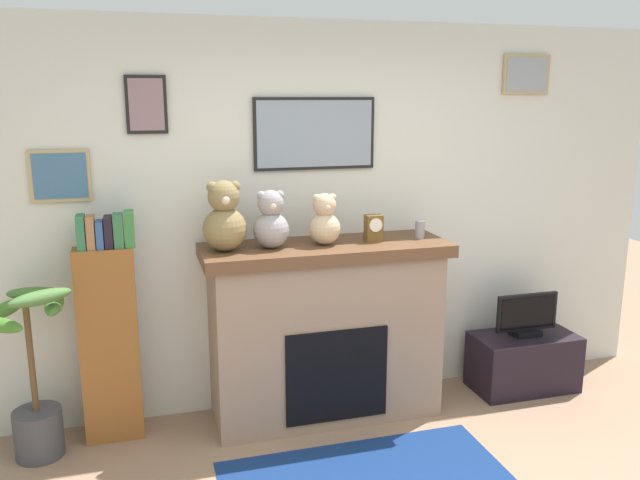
% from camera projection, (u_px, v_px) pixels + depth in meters
% --- Properties ---
extents(back_wall, '(5.20, 0.15, 2.60)m').
position_uv_depth(back_wall, '(313.00, 217.00, 4.44)').
color(back_wall, silver).
rests_on(back_wall, ground_plane).
extents(fireplace, '(1.60, 0.58, 1.19)m').
position_uv_depth(fireplace, '(325.00, 330.00, 4.29)').
color(fireplace, '#937660').
rests_on(fireplace, ground_plane).
extents(bookshelf, '(0.37, 0.16, 1.45)m').
position_uv_depth(bookshelf, '(109.00, 334.00, 3.96)').
color(bookshelf, brown).
rests_on(bookshelf, ground_plane).
extents(potted_plant, '(0.58, 0.57, 1.08)m').
position_uv_depth(potted_plant, '(34.00, 385.00, 3.79)').
color(potted_plant, '#3F3F44').
rests_on(potted_plant, ground_plane).
extents(tv_stand, '(0.75, 0.40, 0.41)m').
position_uv_depth(tv_stand, '(523.00, 362.00, 4.75)').
color(tv_stand, black).
rests_on(tv_stand, ground_plane).
extents(television, '(0.48, 0.14, 0.31)m').
position_uv_depth(television, '(527.00, 316.00, 4.67)').
color(television, black).
rests_on(television, tv_stand).
extents(candle_jar, '(0.06, 0.06, 0.12)m').
position_uv_depth(candle_jar, '(420.00, 229.00, 4.30)').
color(candle_jar, gray).
rests_on(candle_jar, fireplace).
extents(mantel_clock, '(0.11, 0.08, 0.17)m').
position_uv_depth(mantel_clock, '(374.00, 228.00, 4.21)').
color(mantel_clock, brown).
rests_on(mantel_clock, fireplace).
extents(teddy_bear_tan, '(0.27, 0.27, 0.44)m').
position_uv_depth(teddy_bear_tan, '(224.00, 220.00, 3.92)').
color(teddy_bear_tan, olive).
rests_on(teddy_bear_tan, fireplace).
extents(teddy_bear_cream, '(0.23, 0.23, 0.36)m').
position_uv_depth(teddy_bear_cream, '(271.00, 222.00, 4.01)').
color(teddy_bear_cream, gray).
rests_on(teddy_bear_cream, fireplace).
extents(teddy_bear_grey, '(0.21, 0.21, 0.33)m').
position_uv_depth(teddy_bear_grey, '(324.00, 222.00, 4.10)').
color(teddy_bear_grey, tan).
rests_on(teddy_bear_grey, fireplace).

